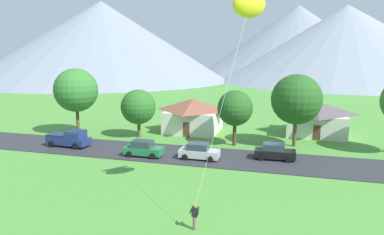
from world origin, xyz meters
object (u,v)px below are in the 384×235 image
tree_right_of_center (76,90)px  pickup_truck_navy_west_side (69,138)px  tree_near_left (235,108)px  parked_car_silver_west_end (199,151)px  tree_center (296,99)px  tree_near_right (138,107)px  house_leftmost (193,115)px  house_left_center (315,117)px  kite_flyer_with_kite (248,9)px  parked_car_green_mid_east (144,149)px  parked_car_black_east_end (275,152)px

tree_right_of_center → pickup_truck_navy_west_side: (3.05, -6.37, -5.09)m
tree_near_left → parked_car_silver_west_end: bearing=-112.1°
tree_center → tree_near_right: size_ratio=1.35×
house_leftmost → house_left_center: house_leftmost is taller
house_left_center → house_leftmost: bearing=-169.6°
tree_right_of_center → kite_flyer_with_kite: (25.36, -17.84, 7.75)m
tree_near_left → tree_near_right: 13.10m
house_leftmost → kite_flyer_with_kite: (10.19, -23.64, 11.40)m
pickup_truck_navy_west_side → house_leftmost: bearing=45.1°
tree_near_left → parked_car_green_mid_east: bearing=-140.4°
parked_car_green_mid_east → tree_center: bearing=29.3°
tree_right_of_center → tree_near_left: bearing=-0.9°
tree_near_left → house_left_center: bearing=43.1°
parked_car_silver_west_end → pickup_truck_navy_west_side: size_ratio=0.80×
house_leftmost → pickup_truck_navy_west_side: bearing=-134.9°
tree_right_of_center → house_leftmost: bearing=20.9°
tree_near_left → tree_right_of_center: (-22.09, 0.36, 1.54)m
parked_car_green_mid_east → pickup_truck_navy_west_side: size_ratio=0.80×
tree_near_left → tree_center: bearing=12.7°
tree_center → tree_right_of_center: tree_right_of_center is taller
parked_car_silver_west_end → tree_near_left: bearing=67.9°
tree_right_of_center → tree_near_right: 9.27m
tree_center → parked_car_black_east_end: tree_center is taller
tree_near_right → parked_car_green_mid_east: 9.77m
tree_right_of_center → tree_near_right: tree_right_of_center is taller
house_left_center → tree_center: tree_center is taller
kite_flyer_with_kite → pickup_truck_navy_west_side: bearing=152.8°
parked_car_black_east_end → kite_flyer_with_kite: 18.31m
house_leftmost → parked_car_silver_west_end: 13.65m
tree_center → parked_car_green_mid_east: size_ratio=2.08×
tree_near_right → tree_right_of_center: bearing=-176.7°
house_leftmost → tree_near_right: 8.26m
parked_car_silver_west_end → pickup_truck_navy_west_side: pickup_truck_navy_west_side is taller
house_leftmost → tree_right_of_center: bearing=-159.1°
tree_near_left → tree_center: 7.32m
house_left_center → pickup_truck_navy_west_side: bearing=-152.2°
tree_near_left → parked_car_black_east_end: bearing=-43.5°
pickup_truck_navy_west_side → tree_near_right: bearing=49.0°
parked_car_silver_west_end → house_leftmost: bearing=108.0°
house_left_center → tree_near_right: size_ratio=1.28×
tree_near_left → kite_flyer_with_kite: size_ratio=0.45×
parked_car_black_east_end → pickup_truck_navy_west_side: bearing=-176.9°
pickup_truck_navy_west_side → kite_flyer_with_kite: (22.30, -11.47, 12.83)m
parked_car_black_east_end → kite_flyer_with_kite: size_ratio=0.28×
parked_car_green_mid_east → pickup_truck_navy_west_side: bearing=172.7°
tree_right_of_center → parked_car_green_mid_east: 16.20m
house_leftmost → tree_center: 15.07m
kite_flyer_with_kite → tree_near_left: bearing=100.6°
house_leftmost → pickup_truck_navy_west_side: (-12.12, -12.17, -1.43)m
parked_car_silver_west_end → parked_car_black_east_end: 7.97m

